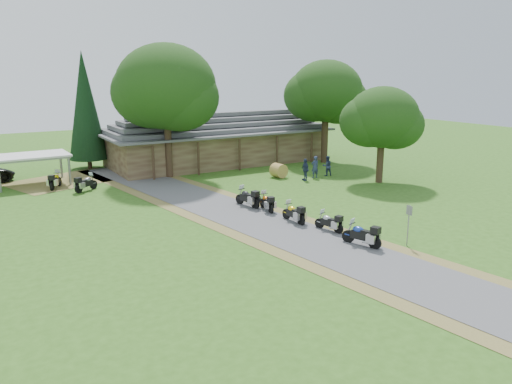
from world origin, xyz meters
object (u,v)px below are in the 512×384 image
motorcycle_row_a (362,234)px  motorcycle_row_e (247,197)px  motorcycle_row_d (267,201)px  hay_bale (279,171)px  motorcycle_row_c (294,212)px  lodge (217,137)px  motorcycle_carport_a (55,180)px  motorcycle_row_b (329,221)px  carport (32,170)px  motorcycle_carport_b (86,182)px

motorcycle_row_a → motorcycle_row_e: (-1.21, 9.53, 0.01)m
motorcycle_row_d → hay_bale: (6.29, 8.17, -0.02)m
motorcycle_row_e → motorcycle_row_c: bearing=176.2°
lodge → motorcycle_carport_a: 15.91m
motorcycle_row_a → motorcycle_row_b: motorcycle_row_a is taller
motorcycle_row_b → motorcycle_row_e: motorcycle_row_e is taller
carport → motorcycle_row_a: size_ratio=2.83×
carport → motorcycle_row_e: (11.18, -14.29, -0.52)m
lodge → motorcycle_row_a: 25.52m
carport → motorcycle_row_b: (12.52, -21.06, -0.62)m
carport → motorcycle_carport_a: bearing=-61.3°
lodge → motorcycle_carport_a: bearing=-167.2°
motorcycle_row_c → motorcycle_row_a: bearing=-175.6°
lodge → motorcycle_row_c: size_ratio=11.83×
motorcycle_row_b → motorcycle_row_c: 2.49m
lodge → motorcycle_row_e: bearing=-109.6°
motorcycle_row_b → motorcycle_carport_b: 19.21m
lodge → motorcycle_row_a: (-4.33, -25.09, -1.79)m
motorcycle_row_c → motorcycle_row_e: (-0.61, 4.40, 0.05)m
carport → hay_bale: size_ratio=4.68×
motorcycle_carport_a → motorcycle_carport_b: 2.76m
motorcycle_row_d → motorcycle_row_b: bearing=-161.8°
motorcycle_row_a → motorcycle_row_d: (-0.65, 8.05, -0.05)m
lodge → hay_bale: size_ratio=18.25×
motorcycle_row_c → motorcycle_row_e: motorcycle_row_e is taller
motorcycle_carport_a → motorcycle_row_a: bearing=-124.0°
motorcycle_row_b → motorcycle_row_d: 5.34m
motorcycle_carport_a → hay_bale: motorcycle_carport_a is taller
motorcycle_row_c → motorcycle_row_b: bearing=-165.2°
lodge → motorcycle_row_e: lodge is taller
lodge → carport: lodge is taller
motorcycle_row_c → lodge: bearing=-16.2°
motorcycle_row_c → motorcycle_row_e: 4.44m
hay_bale → motorcycle_carport_b: bearing=167.6°
carport → motorcycle_row_b: carport is taller
motorcycle_row_b → motorcycle_carport_a: size_ratio=0.87×
motorcycle_row_c → motorcycle_row_d: size_ratio=1.01×
carport → motorcycle_row_a: carport is taller
motorcycle_row_c → motorcycle_carport_a: size_ratio=0.94×
motorcycle_row_c → motorcycle_carport_a: 19.51m
lodge → motorcycle_row_d: lodge is taller
motorcycle_row_d → carport: bearing=46.5°
carport → motorcycle_row_e: bearing=-53.6°
lodge → motorcycle_row_d: bearing=-106.3°
motorcycle_carport_b → hay_bale: bearing=-45.4°
motorcycle_row_b → motorcycle_row_c: size_ratio=0.92×
motorcycle_row_e → motorcycle_carport_b: motorcycle_row_e is taller
hay_bale → motorcycle_carport_a: bearing=162.2°
lodge → motorcycle_carport_b: bearing=-157.7°
carport → motorcycle_row_d: bearing=-55.0°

